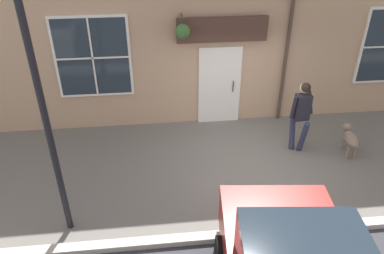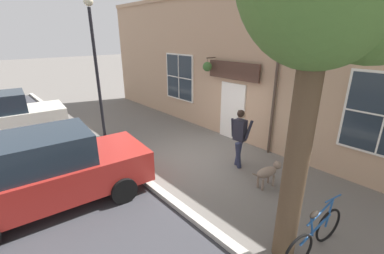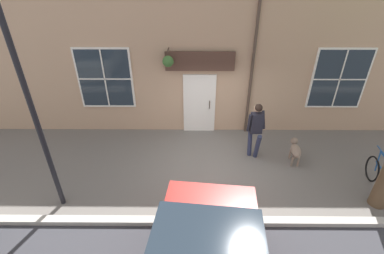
# 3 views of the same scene
# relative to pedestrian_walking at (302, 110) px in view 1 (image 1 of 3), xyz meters

# --- Properties ---
(ground_plane) EXTENTS (90.00, 90.00, 0.00)m
(ground_plane) POSITION_rel_pedestrian_walking_xyz_m (0.58, -1.26, -1.07)
(ground_plane) COLOR #66605B
(storefront_facade) EXTENTS (0.95, 18.00, 5.26)m
(storefront_facade) POSITION_rel_pedestrian_walking_xyz_m (-1.76, -1.26, 1.56)
(storefront_facade) COLOR tan
(storefront_facade) RESTS_ON ground_plane
(pedestrian_walking) EXTENTS (0.56, 0.55, 1.77)m
(pedestrian_walking) POSITION_rel_pedestrian_walking_xyz_m (0.00, 0.00, 0.00)
(pedestrian_walking) COLOR #282D47
(pedestrian_walking) RESTS_ON ground_plane
(dog_on_leash) EXTENTS (1.05, 0.38, 0.65)m
(dog_on_leash) POSITION_rel_pedestrian_walking_xyz_m (0.26, 1.18, -0.65)
(dog_on_leash) COLOR #7F6B5B
(dog_on_leash) RESTS_ON ground_plane
(street_lamp) EXTENTS (0.32, 0.32, 4.93)m
(street_lamp) POSITION_rel_pedestrian_walking_xyz_m (1.99, -5.01, 2.14)
(street_lamp) COLOR black
(street_lamp) RESTS_ON ground_plane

